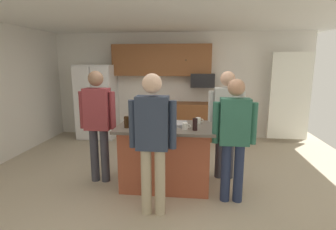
# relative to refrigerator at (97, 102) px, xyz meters

# --- Properties ---
(floor) EXTENTS (7.04, 7.04, 0.00)m
(floor) POSITION_rel_refrigerator_xyz_m (2.00, -2.38, -0.91)
(floor) COLOR #B7A88E
(floor) RESTS_ON ground
(ceiling) EXTENTS (7.04, 7.04, 0.00)m
(ceiling) POSITION_rel_refrigerator_xyz_m (2.00, -2.38, 1.69)
(ceiling) COLOR white
(back_wall) EXTENTS (6.40, 0.10, 2.60)m
(back_wall) POSITION_rel_refrigerator_xyz_m (2.00, 0.42, 0.39)
(back_wall) COLOR white
(back_wall) RESTS_ON ground
(french_door_window_panel) EXTENTS (0.90, 0.06, 2.00)m
(french_door_window_panel) POSITION_rel_refrigerator_xyz_m (4.60, 0.02, 0.19)
(french_door_window_panel) COLOR white
(french_door_window_panel) RESTS_ON ground
(cabinet_run_upper) EXTENTS (2.40, 0.38, 0.75)m
(cabinet_run_upper) POSITION_rel_refrigerator_xyz_m (1.60, 0.22, 1.02)
(cabinet_run_upper) COLOR brown
(cabinet_run_lower) EXTENTS (1.80, 0.63, 0.90)m
(cabinet_run_lower) POSITION_rel_refrigerator_xyz_m (2.60, 0.10, -0.46)
(cabinet_run_lower) COLOR brown
(cabinet_run_lower) RESTS_ON ground
(refrigerator) EXTENTS (0.90, 0.76, 1.82)m
(refrigerator) POSITION_rel_refrigerator_xyz_m (0.00, 0.00, 0.00)
(refrigerator) COLOR white
(refrigerator) RESTS_ON ground
(microwave_over_range) EXTENTS (0.56, 0.40, 0.32)m
(microwave_over_range) POSITION_rel_refrigerator_xyz_m (2.60, 0.12, 0.54)
(microwave_over_range) COLOR black
(kitchen_island) EXTENTS (1.42, 0.87, 0.95)m
(kitchen_island) POSITION_rel_refrigerator_xyz_m (2.03, -2.50, -0.43)
(kitchen_island) COLOR #9E4C33
(kitchen_island) RESTS_ON ground
(person_host_foreground) EXTENTS (0.57, 0.23, 1.74)m
(person_host_foreground) POSITION_rel_refrigerator_xyz_m (2.94, -2.10, 0.10)
(person_host_foreground) COLOR #383842
(person_host_foreground) RESTS_ON ground
(person_elder_center) EXTENTS (0.57, 0.23, 1.75)m
(person_elder_center) POSITION_rel_refrigerator_xyz_m (1.96, -3.29, 0.11)
(person_elder_center) COLOR tan
(person_elder_center) RESTS_ON ground
(person_guest_right) EXTENTS (0.57, 0.23, 1.75)m
(person_guest_right) POSITION_rel_refrigerator_xyz_m (0.97, -2.45, 0.11)
(person_guest_right) COLOR #383842
(person_guest_right) RESTS_ON ground
(person_guest_left) EXTENTS (0.57, 0.22, 1.67)m
(person_guest_left) POSITION_rel_refrigerator_xyz_m (2.97, -2.86, 0.05)
(person_guest_left) COLOR #232D4C
(person_guest_left) RESTS_ON ground
(mug_ceramic_white) EXTENTS (0.12, 0.08, 0.10)m
(mug_ceramic_white) POSITION_rel_refrigerator_xyz_m (2.51, -2.31, 0.09)
(mug_ceramic_white) COLOR white
(mug_ceramic_white) RESTS_ON kitchen_island
(glass_short_whisky) EXTENTS (0.07, 0.07, 0.16)m
(glass_short_whisky) POSITION_rel_refrigerator_xyz_m (1.54, -2.31, 0.12)
(glass_short_whisky) COLOR black
(glass_short_whisky) RESTS_ON kitchen_island
(glass_pilsner) EXTENTS (0.07, 0.07, 0.16)m
(glass_pilsner) POSITION_rel_refrigerator_xyz_m (1.48, -2.68, 0.12)
(glass_pilsner) COLOR black
(glass_pilsner) RESTS_ON kitchen_island
(glass_dark_ale) EXTENTS (0.07, 0.07, 0.16)m
(glass_dark_ale) POSITION_rel_refrigerator_xyz_m (1.91, -2.78, 0.12)
(glass_dark_ale) COLOR black
(glass_dark_ale) RESTS_ON kitchen_island
(glass_stout_tall) EXTENTS (0.07, 0.07, 0.17)m
(glass_stout_tall) POSITION_rel_refrigerator_xyz_m (2.46, -2.73, 0.12)
(glass_stout_tall) COLOR black
(glass_stout_tall) RESTS_ON kitchen_island
(mug_blue_stoneware) EXTENTS (0.12, 0.08, 0.09)m
(mug_blue_stoneware) POSITION_rel_refrigerator_xyz_m (2.33, -2.68, 0.08)
(mug_blue_stoneware) COLOR white
(mug_blue_stoneware) RESTS_ON kitchen_island
(tumbler_amber) EXTENTS (0.07, 0.07, 0.13)m
(tumbler_amber) POSITION_rel_refrigerator_xyz_m (1.75, -2.64, 0.10)
(tumbler_amber) COLOR black
(tumbler_amber) RESTS_ON kitchen_island
(serving_tray) EXTENTS (0.44, 0.30, 0.04)m
(serving_tray) POSITION_rel_refrigerator_xyz_m (2.11, -2.46, 0.06)
(serving_tray) COLOR #B7B7BC
(serving_tray) RESTS_ON kitchen_island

